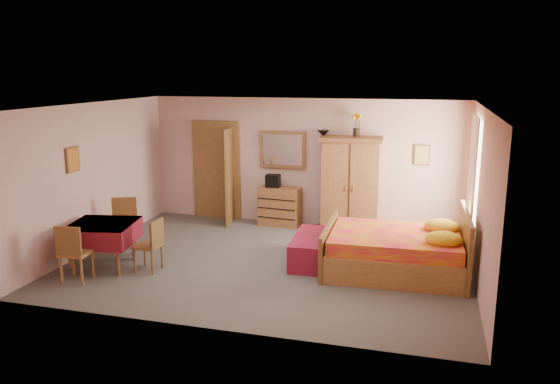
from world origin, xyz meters
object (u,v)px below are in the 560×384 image
(sunflower_vase, at_px, (356,125))
(chair_west, at_px, (69,237))
(bench, at_px, (310,248))
(chair_north, at_px, (124,226))
(wardrobe, at_px, (350,185))
(stereo, at_px, (273,181))
(chair_east, at_px, (148,245))
(chest_of_drawers, at_px, (280,206))
(dining_table, at_px, (104,245))
(floor_lamp, at_px, (322,179))
(chair_south, at_px, (76,252))
(bed, at_px, (395,240))
(wall_mirror, at_px, (282,150))

(sunflower_vase, bearing_deg, chair_west, -143.16)
(bench, xyz_separation_m, chair_north, (-3.26, -0.39, 0.25))
(bench, height_order, chair_west, chair_west)
(chair_west, bearing_deg, wardrobe, 137.46)
(wardrobe, bearing_deg, bench, -105.04)
(stereo, distance_m, chair_west, 4.13)
(sunflower_vase, height_order, chair_east, sunflower_vase)
(bench, bearing_deg, chest_of_drawers, 118.03)
(dining_table, distance_m, chair_west, 0.65)
(floor_lamp, distance_m, chair_south, 4.95)
(bench, height_order, chair_south, chair_south)
(bed, height_order, bench, bed)
(stereo, relative_size, chair_north, 0.30)
(wardrobe, bearing_deg, bed, -67.31)
(chest_of_drawers, bearing_deg, chair_east, -108.36)
(chest_of_drawers, relative_size, chair_south, 0.93)
(bench, relative_size, dining_table, 1.35)
(chest_of_drawers, xyz_separation_m, chair_north, (-2.19, -2.39, 0.08))
(chair_west, bearing_deg, dining_table, 102.32)
(chair_north, xyz_separation_m, chair_east, (0.85, -0.71, -0.05))
(chair_south, bearing_deg, sunflower_vase, 40.79)
(bench, bearing_deg, bed, -2.36)
(stereo, bearing_deg, dining_table, -122.00)
(chest_of_drawers, height_order, chair_north, chair_north)
(wall_mirror, xyz_separation_m, wardrobe, (1.45, -0.26, -0.61))
(chest_of_drawers, xyz_separation_m, sunflower_vase, (1.52, 0.07, 1.72))
(sunflower_vase, distance_m, chair_south, 5.58)
(floor_lamp, relative_size, bed, 0.90)
(floor_lamp, distance_m, chair_north, 3.97)
(sunflower_vase, bearing_deg, stereo, -178.17)
(bench, bearing_deg, chair_east, -155.57)
(wardrobe, distance_m, bed, 2.30)
(wall_mirror, height_order, sunflower_vase, sunflower_vase)
(wall_mirror, xyz_separation_m, chair_east, (-1.33, -3.31, -1.13))
(chest_of_drawers, relative_size, bench, 0.62)
(floor_lamp, bearing_deg, dining_table, -132.74)
(sunflower_vase, bearing_deg, bench, -102.36)
(chair_west, distance_m, chair_east, 1.43)
(stereo, height_order, chair_east, stereo)
(wall_mirror, relative_size, bench, 0.71)
(sunflower_vase, bearing_deg, wardrobe, -122.74)
(wardrobe, xyz_separation_m, chair_west, (-4.21, -3.10, -0.49))
(wardrobe, bearing_deg, chest_of_drawers, 174.10)
(chest_of_drawers, distance_m, wardrobe, 1.55)
(wardrobe, relative_size, bench, 1.39)
(bench, bearing_deg, floor_lamp, 95.46)
(wardrobe, height_order, bed, wardrobe)
(floor_lamp, distance_m, chair_west, 4.89)
(sunflower_vase, height_order, dining_table, sunflower_vase)
(wardrobe, bearing_deg, chair_south, -138.21)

